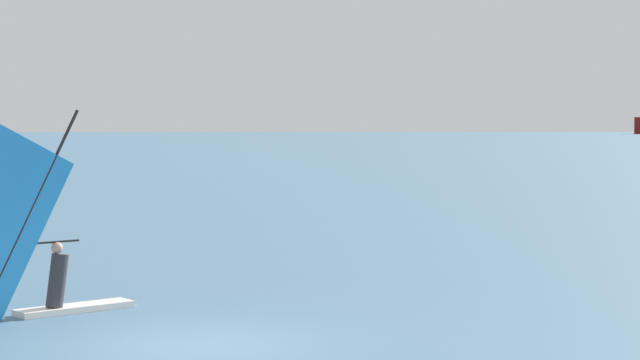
{
  "coord_description": "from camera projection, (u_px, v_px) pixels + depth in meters",
  "views": [
    {
      "loc": [
        5.2,
        -16.3,
        3.47
      ],
      "look_at": [
        0.97,
        5.15,
        2.41
      ],
      "focal_mm": 59.78,
      "sensor_mm": 36.0,
      "label": 1
    }
  ],
  "objects": [
    {
      "name": "ground_plane",
      "position": [
        200.0,
        344.0,
        17.15
      ],
      "size": [
        4000.0,
        4000.0,
        0.0
      ],
      "primitive_type": "plane",
      "color": "#476B84"
    },
    {
      "name": "windsurfer",
      "position": [
        31.0,
        261.0,
        19.58
      ],
      "size": [
        2.91,
        3.45,
        4.09
      ],
      "rotation": [
        0.0,
        0.0,
        0.88
      ],
      "color": "white",
      "rests_on": "ground_plane"
    }
  ]
}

